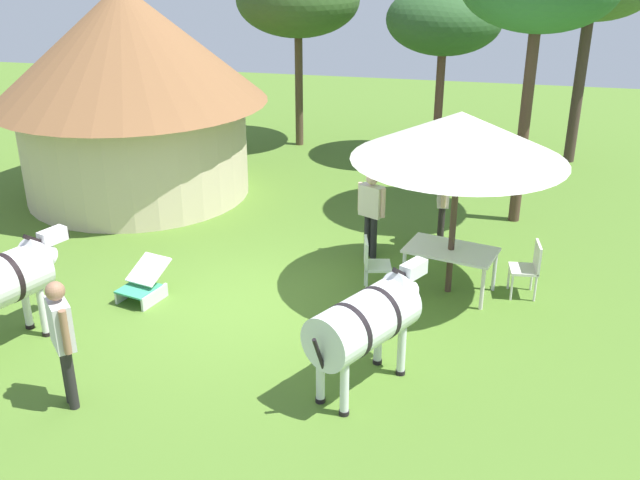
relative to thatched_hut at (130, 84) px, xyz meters
The scene contains 13 objects.
ground_plane 6.25m from the thatched_hut, 48.52° to the right, with size 36.00×36.00×0.00m, color #4C7127.
thatched_hut is the anchor object (origin of this frame).
shade_umbrella 7.60m from the thatched_hut, 25.68° to the right, with size 3.24×3.24×2.94m.
patio_dining_table 7.79m from the thatched_hut, 25.68° to the right, with size 1.56×1.15×0.74m.
patio_chair_east_end 6.93m from the thatched_hut, 32.22° to the right, with size 0.50×0.52×0.90m.
patio_chair_near_hut 8.87m from the thatched_hut, 21.45° to the right, with size 0.46×0.48×0.90m.
guest_beside_umbrella 6.91m from the thatched_hut, 12.68° to the right, with size 0.24×0.57×1.60m.
guest_behind_table 6.05m from the thatched_hut, 22.64° to the right, with size 0.51×0.37×1.57m.
standing_watcher 7.86m from the thatched_hut, 71.21° to the right, with size 0.47×0.48×1.69m.
striped_lounge_chair 5.49m from the thatched_hut, 64.58° to the right, with size 0.73×0.93×0.58m.
zebra_by_umbrella 8.69m from the thatched_hut, 46.07° to the right, with size 1.36×1.98×1.48m.
acacia_tree_far_lawn 7.27m from the thatched_hut, 31.51° to the left, with size 2.69×2.69×4.18m.
acacia_tree_left_background 5.20m from the thatched_hut, 60.06° to the left, with size 3.06×3.06×4.61m.
Camera 1 is at (3.24, -9.67, 5.49)m, focal length 41.20 mm.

